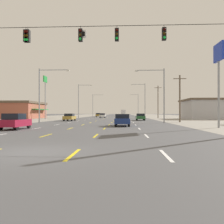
% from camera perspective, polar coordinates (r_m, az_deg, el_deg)
% --- Properties ---
extents(ground_plane, '(572.00, 572.00, 0.00)m').
position_cam_1_polar(ground_plane, '(75.60, -0.01, -1.42)').
color(ground_plane, '#4C4C4F').
extents(lot_apron_left, '(28.00, 440.00, 0.01)m').
position_cam_1_polar(lot_apron_left, '(80.69, -17.85, -1.33)').
color(lot_apron_left, gray).
rests_on(lot_apron_left, ground).
extents(lot_apron_right, '(28.00, 440.00, 0.01)m').
position_cam_1_polar(lot_apron_right, '(78.40, 18.38, -1.36)').
color(lot_apron_right, gray).
rests_on(lot_apron_right, ground).
extents(lane_markings, '(10.64, 227.60, 0.01)m').
position_cam_1_polar(lane_markings, '(114.07, 0.94, -1.01)').
color(lane_markings, white).
rests_on(lane_markings, ground).
extents(signal_span_wire, '(25.90, 0.53, 9.34)m').
position_cam_1_polar(signal_span_wire, '(18.67, -9.53, 12.27)').
color(signal_span_wire, brown).
rests_on(signal_span_wire, ground).
extents(hatchback_far_left_nearest, '(1.72, 3.90, 1.54)m').
position_cam_1_polar(hatchback_far_left_nearest, '(24.81, -22.12, -2.06)').
color(hatchback_far_left_nearest, maroon).
rests_on(hatchback_far_left_nearest, ground).
extents(sedan_inner_right_near, '(1.80, 4.50, 1.46)m').
position_cam_1_polar(sedan_inner_right_near, '(28.98, 2.49, -1.87)').
color(sedan_inner_right_near, navy).
rests_on(sedan_inner_right_near, ground).
extents(sedan_far_left_mid, '(1.80, 4.50, 1.46)m').
position_cam_1_polar(sedan_far_left_mid, '(48.72, -10.10, -1.19)').
color(sedan_far_left_mid, '#B28C33').
rests_on(sedan_far_left_mid, ground).
extents(sedan_far_right_midfar, '(1.80, 4.50, 1.46)m').
position_cam_1_polar(sedan_far_right_midfar, '(50.95, 6.78, -1.15)').
color(sedan_far_right_midfar, '#235B2D').
rests_on(sedan_far_right_midfar, ground).
extents(sedan_inner_left_far, '(1.80, 4.50, 1.46)m').
position_cam_1_polar(sedan_inner_left_far, '(79.63, -2.27, -0.82)').
color(sedan_inner_left_far, white).
rests_on(sedan_inner_left_far, ground).
extents(hatchback_far_left_farther, '(1.72, 3.90, 1.54)m').
position_cam_1_polar(hatchback_far_left_farther, '(98.39, -3.34, -0.68)').
color(hatchback_far_left_farther, '#B28C33').
rests_on(hatchback_far_left_farther, ground).
extents(box_truck_inner_right_farthest, '(2.40, 7.20, 3.23)m').
position_cam_1_polar(box_truck_inner_right_farthest, '(126.40, 2.71, -0.10)').
color(box_truck_inner_right_farthest, '#4C196B').
rests_on(box_truck_inner_right_farthest, ground).
extents(storefront_left_row_1, '(13.21, 15.04, 4.81)m').
position_cam_1_polar(storefront_left_row_1, '(74.43, -21.33, 0.45)').
color(storefront_left_row_1, '#A35642').
rests_on(storefront_left_row_1, ground).
extents(storefront_right_row_1, '(11.42, 13.13, 5.15)m').
position_cam_1_polar(storefront_right_row_1, '(66.76, 21.49, 0.66)').
color(storefront_right_row_1, '#B2B2B7').
rests_on(storefront_right_row_1, ground).
extents(pole_sign_left_row_1, '(0.24, 2.44, 10.88)m').
position_cam_1_polar(pole_sign_left_row_1, '(63.03, -15.65, 5.90)').
color(pole_sign_left_row_1, gray).
rests_on(pole_sign_left_row_1, ground).
extents(pole_sign_right_row_0, '(0.24, 2.40, 9.06)m').
position_cam_1_polar(pole_sign_right_row_0, '(28.49, 24.10, 10.79)').
color(pole_sign_right_row_0, gray).
rests_on(pole_sign_right_row_0, ground).
extents(streetlight_left_row_0, '(5.13, 0.26, 8.88)m').
position_cam_1_polar(streetlight_left_row_0, '(40.88, -16.13, 5.00)').
color(streetlight_left_row_0, gray).
rests_on(streetlight_left_row_0, ground).
extents(streetlight_right_row_0, '(4.76, 0.26, 8.70)m').
position_cam_1_polar(streetlight_right_row_0, '(39.13, 11.50, 5.04)').
color(streetlight_right_row_0, gray).
rests_on(streetlight_right_row_0, ground).
extents(streetlight_left_row_1, '(4.30, 0.26, 10.36)m').
position_cam_1_polar(streetlight_left_row_1, '(73.86, -7.69, 3.20)').
color(streetlight_left_row_1, gray).
rests_on(streetlight_left_row_1, ground).
extents(streetlight_right_row_1, '(4.30, 0.26, 10.50)m').
position_cam_1_polar(streetlight_right_row_1, '(72.89, 7.56, 3.30)').
color(streetlight_right_row_1, gray).
rests_on(streetlight_right_row_1, ground).
extents(streetlight_left_row_2, '(4.80, 0.26, 9.93)m').
position_cam_1_polar(streetlight_left_row_2, '(107.41, -4.34, 2.04)').
color(streetlight_left_row_2, gray).
rests_on(streetlight_left_row_2, ground).
extents(streetlight_right_row_2, '(3.70, 0.26, 9.96)m').
position_cam_1_polar(streetlight_right_row_2, '(106.75, 6.08, 1.99)').
color(streetlight_right_row_2, gray).
rests_on(streetlight_right_row_2, ground).
extents(utility_pole_right_row_0, '(2.20, 0.26, 8.04)m').
position_cam_1_polar(utility_pole_right_row_0, '(42.42, 15.88, 3.33)').
color(utility_pole_right_row_0, brown).
rests_on(utility_pole_right_row_0, ground).
extents(utility_pole_right_row_1, '(2.20, 0.26, 9.89)m').
position_cam_1_polar(utility_pole_right_row_1, '(74.26, 10.92, 2.53)').
color(utility_pole_right_row_1, brown).
rests_on(utility_pole_right_row_1, ground).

